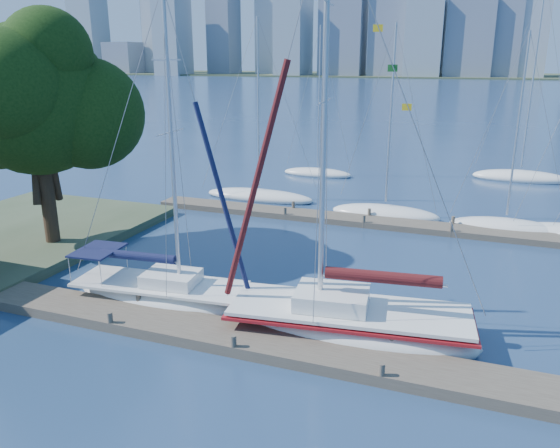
% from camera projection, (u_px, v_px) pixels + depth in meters
% --- Properties ---
extents(ground, '(700.00, 700.00, 0.00)m').
position_uv_depth(ground, '(245.00, 344.00, 19.33)').
color(ground, '#182E4D').
rests_on(ground, ground).
extents(near_dock, '(26.00, 2.00, 0.40)m').
position_uv_depth(near_dock, '(245.00, 339.00, 19.28)').
color(near_dock, '#4B4237').
rests_on(near_dock, ground).
extents(far_dock, '(30.00, 1.80, 0.36)m').
position_uv_depth(far_dock, '(383.00, 223.00, 32.95)').
color(far_dock, '#4B4237').
rests_on(far_dock, ground).
extents(far_shore, '(800.00, 100.00, 1.50)m').
position_uv_depth(far_shore, '(477.00, 76.00, 306.14)').
color(far_shore, '#38472D').
rests_on(far_shore, ground).
extents(tree, '(9.59, 8.71, 12.03)m').
position_uv_depth(tree, '(35.00, 97.00, 26.53)').
color(tree, black).
rests_on(tree, ground).
extents(sailboat_navy, '(7.87, 3.22, 12.68)m').
position_uv_depth(sailboat_navy, '(160.00, 279.00, 22.32)').
color(sailboat_navy, white).
rests_on(sailboat_navy, ground).
extents(sailboat_maroon, '(9.58, 4.16, 14.97)m').
position_uv_depth(sailboat_maroon, '(349.00, 307.00, 19.68)').
color(sailboat_maroon, white).
rests_on(sailboat_maroon, ground).
extents(bg_boat_0, '(8.35, 5.03, 12.70)m').
position_uv_depth(bg_boat_0, '(259.00, 196.00, 39.18)').
color(bg_boat_0, white).
rests_on(bg_boat_0, ground).
extents(bg_boat_2, '(7.25, 4.57, 12.09)m').
position_uv_depth(bg_boat_2, '(385.00, 213.00, 34.73)').
color(bg_boat_2, white).
rests_on(bg_boat_2, ground).
extents(bg_boat_3, '(6.55, 2.92, 11.49)m').
position_uv_depth(bg_boat_3, '(505.00, 227.00, 31.99)').
color(bg_boat_3, white).
rests_on(bg_boat_3, ground).
extents(bg_boat_6, '(6.27, 2.91, 12.59)m').
position_uv_depth(bg_boat_6, '(318.00, 173.00, 47.10)').
color(bg_boat_6, white).
rests_on(bg_boat_6, ground).
extents(bg_boat_7, '(7.93, 4.62, 16.01)m').
position_uv_depth(bg_boat_7, '(520.00, 176.00, 45.25)').
color(bg_boat_7, white).
rests_on(bg_boat_7, ground).
extents(skyline, '(502.22, 51.31, 110.44)m').
position_uv_depth(skyline, '(539.00, 1.00, 260.28)').
color(skyline, gray).
rests_on(skyline, ground).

